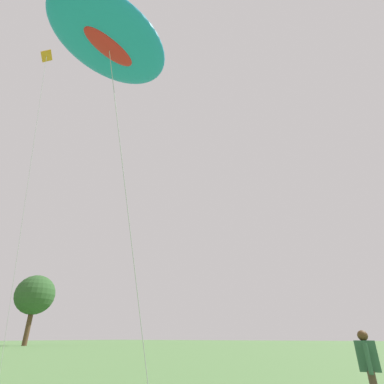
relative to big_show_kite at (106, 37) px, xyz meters
The scene contains 4 objects.
big_show_kite is the anchor object (origin of this frame).
person_short_left 12.20m from the big_show_kite, 65.75° to the right, with size 0.52×0.38×1.45m.
small_kite_streamer_purple 6.17m from the big_show_kite, 79.24° to the left, with size 2.78×1.70×14.79m.
tree_oak_left 57.32m from the big_show_kite, 57.75° to the left, with size 6.96×6.96×11.95m.
Camera 1 is at (-5.96, 2.77, 1.32)m, focal length 28.04 mm.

